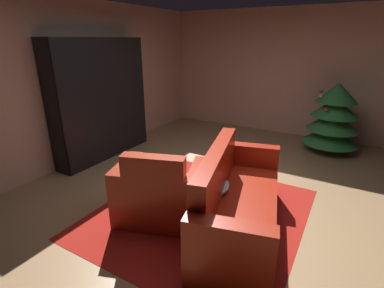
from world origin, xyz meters
name	(u,v)px	position (x,y,z in m)	size (l,w,h in m)	color
ground_plane	(218,196)	(0.00, 0.00, 0.00)	(7.88, 7.88, 0.00)	#916F4B
wall_back	(285,73)	(0.00, 3.31, 1.32)	(5.37, 0.06, 2.64)	tan
wall_left	(74,84)	(-2.65, 0.00, 1.32)	(0.06, 6.69, 2.64)	tan
area_rug	(201,212)	(-0.02, -0.47, 0.00)	(2.34, 2.53, 0.01)	maroon
bookshelf_unit	(106,101)	(-2.40, 0.42, 0.99)	(0.36, 1.88, 2.04)	black
armchair_red	(161,195)	(-0.36, -0.81, 0.32)	(1.19, 0.99, 0.90)	maroon
couch_red	(236,204)	(0.46, -0.54, 0.31)	(1.19, 2.08, 0.92)	maroon
coffee_table	(202,187)	(0.03, -0.55, 0.40)	(0.63, 0.63, 0.45)	black
book_stack_on_table	(200,181)	(0.04, -0.59, 0.50)	(0.21, 0.16, 0.09)	#BF3E21
bottle_on_table	(217,178)	(0.20, -0.49, 0.54)	(0.06, 0.06, 0.23)	#532C1E
decorated_tree	(333,118)	(1.11, 2.60, 0.65)	(1.01, 1.01, 1.29)	brown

